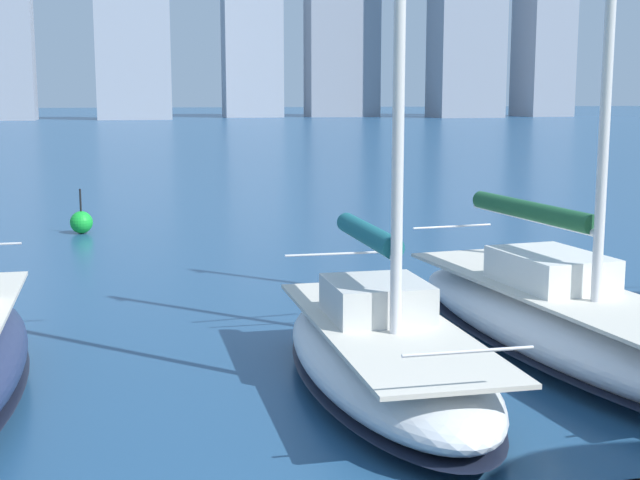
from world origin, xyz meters
name	(u,v)px	position (x,y,z in m)	size (l,w,h in m)	color
city_skyline	(184,18)	(-10.59, -157.49, 17.69)	(172.28, 19.20, 49.71)	#9196A0
sailboat_forest	(567,321)	(-4.11, -6.95, 0.65)	(3.21, 9.43, 9.20)	white
sailboat_teal	(384,348)	(-0.73, -6.09, 0.66)	(2.41, 6.85, 12.30)	silver
channel_buoy	(81,222)	(3.98, -22.63, 0.36)	(0.70, 0.70, 1.40)	green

